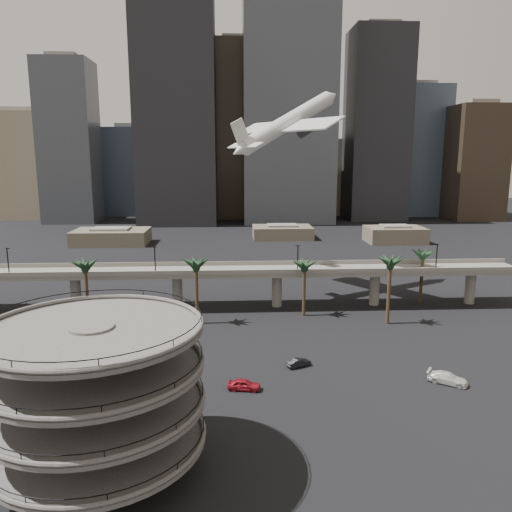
{
  "coord_description": "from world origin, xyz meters",
  "views": [
    {
      "loc": [
        0.89,
        -51.83,
        32.62
      ],
      "look_at": [
        4.96,
        28.0,
        16.82
      ],
      "focal_mm": 35.0,
      "sensor_mm": 36.0,
      "label": 1
    }
  ],
  "objects_px": {
    "overpass": "(227,275)",
    "airborne_jet": "(288,123)",
    "car_a": "(244,385)",
    "car_c": "(448,378)",
    "car_b": "(299,363)",
    "parking_ramp": "(96,386)"
  },
  "relations": [
    {
      "from": "car_b",
      "to": "car_a",
      "type": "bearing_deg",
      "value": 105.51
    },
    {
      "from": "overpass",
      "to": "airborne_jet",
      "type": "relative_size",
      "value": 4.43
    },
    {
      "from": "parking_ramp",
      "to": "car_c",
      "type": "bearing_deg",
      "value": 22.6
    },
    {
      "from": "overpass",
      "to": "car_a",
      "type": "relative_size",
      "value": 27.55
    },
    {
      "from": "car_a",
      "to": "car_b",
      "type": "xyz_separation_m",
      "value": [
        8.9,
        7.67,
        -0.14
      ]
    },
    {
      "from": "parking_ramp",
      "to": "airborne_jet",
      "type": "distance_m",
      "value": 82.87
    },
    {
      "from": "parking_ramp",
      "to": "car_c",
      "type": "relative_size",
      "value": 3.91
    },
    {
      "from": "car_c",
      "to": "airborne_jet",
      "type": "bearing_deg",
      "value": 52.16
    },
    {
      "from": "car_a",
      "to": "car_c",
      "type": "relative_size",
      "value": 0.83
    },
    {
      "from": "car_a",
      "to": "car_c",
      "type": "xyz_separation_m",
      "value": [
        29.94,
        0.55,
        0.02
      ]
    },
    {
      "from": "overpass",
      "to": "car_a",
      "type": "height_order",
      "value": "overpass"
    },
    {
      "from": "airborne_jet",
      "to": "car_b",
      "type": "bearing_deg",
      "value": -129.52
    },
    {
      "from": "overpass",
      "to": "car_a",
      "type": "distance_m",
      "value": 41.21
    },
    {
      "from": "car_b",
      "to": "car_c",
      "type": "height_order",
      "value": "car_c"
    },
    {
      "from": "airborne_jet",
      "to": "car_a",
      "type": "distance_m",
      "value": 67.72
    },
    {
      "from": "overpass",
      "to": "car_b",
      "type": "relative_size",
      "value": 32.32
    },
    {
      "from": "overpass",
      "to": "car_c",
      "type": "bearing_deg",
      "value": -50.95
    },
    {
      "from": "overpass",
      "to": "car_b",
      "type": "height_order",
      "value": "overpass"
    },
    {
      "from": "car_a",
      "to": "airborne_jet",
      "type": "bearing_deg",
      "value": -2.83
    },
    {
      "from": "car_b",
      "to": "car_c",
      "type": "xyz_separation_m",
      "value": [
        21.05,
        -7.12,
        0.16
      ]
    },
    {
      "from": "car_a",
      "to": "car_c",
      "type": "height_order",
      "value": "car_c"
    },
    {
      "from": "overpass",
      "to": "airborne_jet",
      "type": "distance_m",
      "value": 38.48
    }
  ]
}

